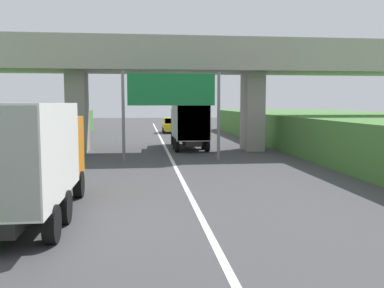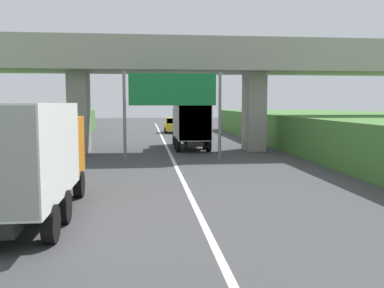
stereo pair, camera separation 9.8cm
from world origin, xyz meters
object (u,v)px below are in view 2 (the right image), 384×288
overhead_highway_sign (173,95)px  car_yellow (173,125)px  truck_blue (190,123)px  truck_orange (29,155)px

overhead_highway_sign → car_yellow: bearing=86.4°
overhead_highway_sign → truck_blue: bearing=74.9°
truck_blue → car_yellow: 16.89m
overhead_highway_sign → car_yellow: (1.48, 23.20, -3.04)m
overhead_highway_sign → truck_orange: (-5.03, -12.37, -1.96)m
overhead_highway_sign → truck_orange: overhead_highway_sign is taller
truck_orange → car_yellow: size_ratio=1.78×
truck_orange → car_yellow: bearing=79.6°
car_yellow → truck_orange: bearing=-100.4°
overhead_highway_sign → truck_orange: 13.49m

